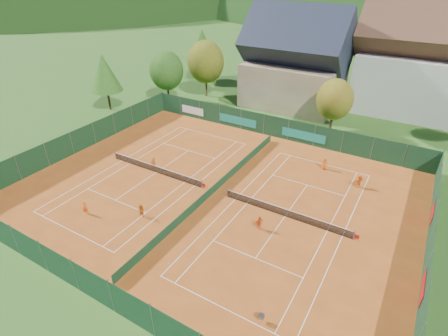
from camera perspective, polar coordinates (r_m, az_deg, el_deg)
ground at (r=37.15m, az=-1.58°, el=-4.03°), size 600.00×600.00×0.00m
clay_pad at (r=37.14m, az=-1.58°, el=-4.00°), size 40.00×32.00×0.01m
court_markings_left at (r=41.32m, az=-11.02°, el=-0.72°), size 11.03×23.83×0.00m
court_markings_right at (r=34.33m, az=9.91°, el=-7.79°), size 11.03×23.83×0.00m
tennis_net_left at (r=40.98m, az=-10.92°, el=-0.18°), size 13.30×0.10×1.02m
tennis_net_right at (r=33.99m, az=10.23°, el=-7.21°), size 13.30×0.10×1.02m
court_divider at (r=36.86m, az=-1.59°, el=-3.37°), size 0.03×28.80×1.00m
fence_north at (r=49.16m, az=7.95°, el=6.71°), size 40.00×0.10×3.00m
fence_south at (r=27.37m, az=-20.64°, el=-17.58°), size 40.00×0.04×3.00m
fence_west at (r=48.78m, az=-22.00°, el=4.55°), size 0.04×32.00×3.00m
fence_east at (r=32.58m, az=30.48°, el=-11.44°), size 0.09×32.00×3.00m
chalet at (r=60.84m, az=11.57°, el=16.17°), size 16.20×12.00×16.00m
hotel_block_a at (r=63.29m, az=30.45°, el=13.99°), size 21.60×11.00×17.25m
tree_west_front at (r=61.85m, az=-9.38°, el=15.42°), size 5.72×5.72×8.69m
tree_west_mid at (r=64.02m, az=-3.01°, el=16.90°), size 6.44×6.44×9.78m
tree_west_back at (r=73.64m, az=-3.54°, el=19.20°), size 5.60×5.60×10.00m
tree_center at (r=51.59m, az=17.65°, el=10.61°), size 5.01×5.01×7.60m
tree_west_side at (r=60.29m, az=-18.96°, el=14.50°), size 5.04×5.04×9.00m
ball_hopper at (r=25.55m, az=6.12°, el=-22.93°), size 0.34×0.34×0.80m
loose_ball_0 at (r=36.32m, az=-18.12°, el=-6.59°), size 0.07×0.07×0.07m
loose_ball_1 at (r=29.63m, az=-9.05°, el=-15.09°), size 0.07×0.07×0.07m
player_left_near at (r=36.37m, az=-21.76°, el=-6.05°), size 0.59×0.56×1.36m
player_left_mid at (r=34.30m, az=-13.37°, el=-6.82°), size 0.73×0.59×1.40m
player_left_far at (r=42.11m, az=-11.37°, el=0.94°), size 0.91×0.55×1.37m
player_right_near at (r=32.14m, az=5.78°, el=-8.88°), size 0.72×0.90×1.43m
player_right_far_a at (r=42.58m, az=16.11°, el=0.68°), size 0.77×0.57×1.43m
player_right_far_b at (r=40.34m, az=21.19°, el=-2.04°), size 1.25×1.24×1.44m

